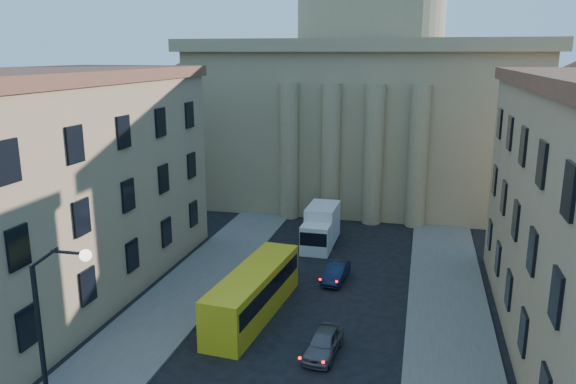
# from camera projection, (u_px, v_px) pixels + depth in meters

# --- Properties ---
(sidewalk_left) EXTENTS (5.00, 60.00, 0.15)m
(sidewalk_left) POSITION_uv_depth(u_px,v_px,m) (147.00, 331.00, 32.38)
(sidewalk_left) COLOR #575450
(sidewalk_left) RESTS_ON ground
(sidewalk_right) EXTENTS (5.00, 60.00, 0.15)m
(sidewalk_right) POSITION_uv_depth(u_px,v_px,m) (453.00, 369.00, 28.49)
(sidewalk_right) COLOR #575450
(sidewalk_right) RESTS_ON ground
(church) EXTENTS (68.02, 28.76, 36.60)m
(church) POSITION_uv_depth(u_px,v_px,m) (368.00, 88.00, 62.95)
(church) COLOR #867852
(church) RESTS_ON ground
(building_left) EXTENTS (11.60, 26.60, 14.70)m
(building_left) POSITION_uv_depth(u_px,v_px,m) (50.00, 184.00, 36.33)
(building_left) COLOR tan
(building_left) RESTS_ON ground
(street_lamp) EXTENTS (2.62, 0.44, 8.83)m
(street_lamp) POSITION_uv_depth(u_px,v_px,m) (52.00, 334.00, 21.34)
(street_lamp) COLOR black
(street_lamp) RESTS_ON ground
(car_right_far) EXTENTS (1.88, 3.98, 1.32)m
(car_right_far) POSITION_uv_depth(u_px,v_px,m) (323.00, 343.00, 29.88)
(car_right_far) COLOR #4F4F55
(car_right_far) RESTS_ON ground
(car_right_distant) EXTENTS (1.64, 3.86, 1.24)m
(car_right_distant) POSITION_uv_depth(u_px,v_px,m) (336.00, 272.00, 39.60)
(car_right_distant) COLOR black
(car_right_distant) RESTS_ON ground
(city_bus) EXTENTS (3.28, 10.55, 2.92)m
(city_bus) POSITION_uv_depth(u_px,v_px,m) (254.00, 291.00, 34.17)
(city_bus) COLOR gold
(city_bus) RESTS_ON ground
(box_truck) EXTENTS (2.42, 5.96, 3.26)m
(box_truck) POSITION_uv_depth(u_px,v_px,m) (321.00, 228.00, 46.72)
(box_truck) COLOR silver
(box_truck) RESTS_ON ground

